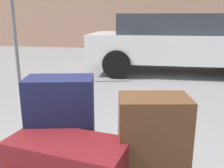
{
  "coord_description": "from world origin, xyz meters",
  "views": [
    {
      "loc": [
        0.42,
        -1.18,
        1.34
      ],
      "look_at": [
        0.0,
        1.2,
        0.69
      ],
      "focal_mm": 39.98,
      "sensor_mm": 36.0,
      "label": 1
    }
  ],
  "objects_px": {
    "parked_car": "(177,42)",
    "suitcase_navy_rear_right": "(62,126)",
    "bollard_kerb_near": "(221,49)",
    "suitcase_brown_center": "(153,144)",
    "no_parking_sign": "(12,7)"
  },
  "relations": [
    {
      "from": "suitcase_brown_center",
      "to": "no_parking_sign",
      "type": "bearing_deg",
      "value": 119.67
    },
    {
      "from": "suitcase_navy_rear_right",
      "to": "bollard_kerb_near",
      "type": "xyz_separation_m",
      "value": [
        2.72,
        7.51,
        -0.34
      ]
    },
    {
      "from": "suitcase_navy_rear_right",
      "to": "bollard_kerb_near",
      "type": "distance_m",
      "value": 8.0
    },
    {
      "from": "suitcase_navy_rear_right",
      "to": "suitcase_brown_center",
      "type": "height_order",
      "value": "suitcase_navy_rear_right"
    },
    {
      "from": "parked_car",
      "to": "no_parking_sign",
      "type": "bearing_deg",
      "value": -153.48
    },
    {
      "from": "parked_car",
      "to": "suitcase_navy_rear_right",
      "type": "bearing_deg",
      "value": -102.19
    },
    {
      "from": "suitcase_brown_center",
      "to": "bollard_kerb_near",
      "type": "height_order",
      "value": "suitcase_brown_center"
    },
    {
      "from": "suitcase_navy_rear_right",
      "to": "bollard_kerb_near",
      "type": "bearing_deg",
      "value": 58.13
    },
    {
      "from": "parked_car",
      "to": "bollard_kerb_near",
      "type": "xyz_separation_m",
      "value": [
        1.66,
        2.59,
        -0.44
      ]
    },
    {
      "from": "suitcase_brown_center",
      "to": "parked_car",
      "type": "bearing_deg",
      "value": 74.08
    },
    {
      "from": "suitcase_navy_rear_right",
      "to": "no_parking_sign",
      "type": "relative_size",
      "value": 0.26
    },
    {
      "from": "suitcase_navy_rear_right",
      "to": "suitcase_brown_center",
      "type": "distance_m",
      "value": 0.59
    },
    {
      "from": "suitcase_brown_center",
      "to": "parked_car",
      "type": "height_order",
      "value": "parked_car"
    },
    {
      "from": "bollard_kerb_near",
      "to": "no_parking_sign",
      "type": "relative_size",
      "value": 0.25
    },
    {
      "from": "suitcase_navy_rear_right",
      "to": "suitcase_brown_center",
      "type": "bearing_deg",
      "value": -19.31
    }
  ]
}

